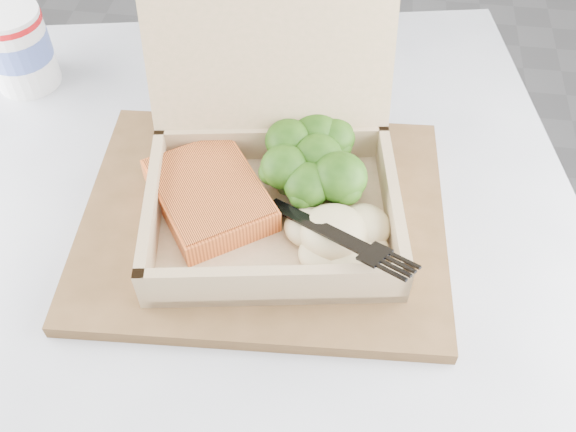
# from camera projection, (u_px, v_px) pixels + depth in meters

# --- Properties ---
(floor) EXTENTS (4.00, 4.00, 0.00)m
(floor) POSITION_uv_depth(u_px,v_px,m) (457.00, 272.00, 1.45)
(floor) COLOR gray
(floor) RESTS_ON ground
(cafe_table) EXTENTS (0.87, 0.87, 0.71)m
(cafe_table) POSITION_uv_depth(u_px,v_px,m) (230.00, 328.00, 0.77)
(cafe_table) COLOR black
(cafe_table) RESTS_ON floor
(serving_tray) EXTENTS (0.37, 0.30, 0.01)m
(serving_tray) POSITION_uv_depth(u_px,v_px,m) (264.00, 219.00, 0.63)
(serving_tray) COLOR brown
(serving_tray) RESTS_ON cafe_table
(takeout_container) EXTENTS (0.27, 0.26, 0.22)m
(takeout_container) POSITION_uv_depth(u_px,v_px,m) (272.00, 158.00, 0.60)
(takeout_container) COLOR tan
(takeout_container) RESTS_ON serving_tray
(salmon_fillet) EXTENTS (0.15, 0.15, 0.03)m
(salmon_fillet) POSITION_uv_depth(u_px,v_px,m) (209.00, 195.00, 0.61)
(salmon_fillet) COLOR orange
(salmon_fillet) RESTS_ON takeout_container
(broccoli_pile) EXTENTS (0.12, 0.12, 0.04)m
(broccoli_pile) POSITION_uv_depth(u_px,v_px,m) (317.00, 163.00, 0.62)
(broccoli_pile) COLOR #346516
(broccoli_pile) RESTS_ON takeout_container
(mashed_potatoes) EXTENTS (0.10, 0.09, 0.03)m
(mashed_potatoes) POSITION_uv_depth(u_px,v_px,m) (334.00, 232.00, 0.57)
(mashed_potatoes) COLOR #C6BC80
(mashed_potatoes) RESTS_ON takeout_container
(plastic_fork) EXTENTS (0.15, 0.12, 0.04)m
(plastic_fork) POSITION_uv_depth(u_px,v_px,m) (298.00, 211.00, 0.57)
(plastic_fork) COLOR black
(plastic_fork) RESTS_ON mashed_potatoes
(paper_cup) EXTENTS (0.08, 0.08, 0.10)m
(paper_cup) POSITION_uv_depth(u_px,v_px,m) (17.00, 46.00, 0.74)
(paper_cup) COLOR white
(paper_cup) RESTS_ON cafe_table
(receipt) EXTENTS (0.08, 0.13, 0.00)m
(receipt) POSITION_uv_depth(u_px,v_px,m) (294.00, 90.00, 0.76)
(receipt) COLOR white
(receipt) RESTS_ON cafe_table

